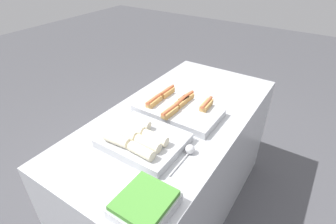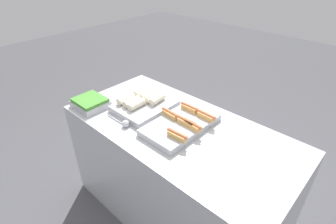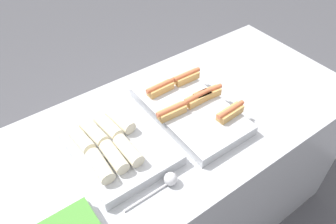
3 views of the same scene
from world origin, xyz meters
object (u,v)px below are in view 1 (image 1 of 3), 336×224
at_px(tray_side_front, 145,204).
at_px(tray_hotdogs, 178,109).
at_px(tray_wraps, 142,139).
at_px(serving_spoon_near, 189,151).

bearing_deg(tray_side_front, tray_hotdogs, 20.95).
bearing_deg(tray_wraps, tray_side_front, -140.24).
height_order(tray_hotdogs, tray_wraps, tray_wraps).
height_order(tray_hotdogs, serving_spoon_near, tray_hotdogs).
height_order(tray_hotdogs, tray_side_front, tray_hotdogs).
xyz_separation_m(tray_side_front, serving_spoon_near, (0.41, 0.02, -0.01)).
bearing_deg(serving_spoon_near, tray_side_front, -177.76).
distance_m(tray_hotdogs, tray_wraps, 0.39).
bearing_deg(tray_hotdogs, serving_spoon_near, -140.37).
relative_size(tray_wraps, serving_spoon_near, 1.90).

